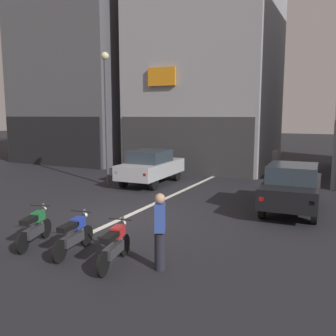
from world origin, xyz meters
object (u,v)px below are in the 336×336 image
Objects in this scene: car_white_down_street at (255,155)px; motorcycle_red_row_centre at (114,245)px; person_by_motorcycles at (160,231)px; motorcycle_blue_row_left_mid at (74,235)px; street_lamp at (106,105)px; motorcycle_green_row_leftmost at (35,228)px; car_silver_crossing_near at (151,166)px; car_black_parked_kerbside at (292,186)px.

car_white_down_street reaches higher than motorcycle_red_row_centre.
motorcycle_blue_row_left_mid is at bearing -178.09° from person_by_motorcycles.
motorcycle_green_row_leftmost is at bearing -67.78° from street_lamp.
street_lamp is 10.28m from person_by_motorcycles.
street_lamp reaches higher than car_silver_crossing_near.
person_by_motorcycles is at bearing -60.12° from car_silver_crossing_near.
person_by_motorcycles reaches higher than car_white_down_street.
person_by_motorcycles is (2.28, 0.08, 0.40)m from motorcycle_blue_row_left_mid.
car_white_down_street is (-3.38, 9.35, 0.00)m from car_black_parked_kerbside.
street_lamp is (-8.45, 1.12, 2.89)m from car_black_parked_kerbside.
street_lamp is 9.96m from motorcycle_red_row_centre.
person_by_motorcycles is (1.01, 0.23, 0.40)m from motorcycle_red_row_centre.
person_by_motorcycles is at bearing -106.70° from car_black_parked_kerbside.
motorcycle_green_row_leftmost is at bearing 179.77° from motorcycle_blue_row_left_mid.
car_silver_crossing_near is at bearing -115.36° from car_white_down_street.
street_lamp is at bearing 112.22° from motorcycle_green_row_leftmost.
motorcycle_red_row_centre is (-2.88, -6.45, -0.43)m from car_black_parked_kerbside.
car_black_parked_kerbside reaches higher than motorcycle_red_row_centre.
motorcycle_blue_row_left_mid is at bearing -123.37° from car_black_parked_kerbside.
person_by_motorcycles reaches higher than car_black_parked_kerbside.
car_silver_crossing_near is 9.53m from motorcycle_red_row_centre.
person_by_motorcycles is (-1.87, -6.22, -0.03)m from car_black_parked_kerbside.
car_black_parked_kerbside is 9.00m from street_lamp.
street_lamp is at bearing 172.42° from car_black_parked_kerbside.
street_lamp reaches higher than motorcycle_red_row_centre.
car_silver_crossing_near reaches higher than motorcycle_red_row_centre.
motorcycle_red_row_centre is at bearing -114.07° from car_black_parked_kerbside.
car_black_parked_kerbside is 9.94m from car_white_down_street.
motorcycle_red_row_centre is at bearing -6.71° from motorcycle_blue_row_left_mid.
car_white_down_street is 2.54× the size of person_by_motorcycles.
motorcycle_green_row_leftmost is 0.97× the size of motorcycle_blue_row_left_mid.
street_lamp reaches higher than car_white_down_street.
person_by_motorcycles is at bearing 1.14° from motorcycle_green_row_leftmost.
motorcycle_green_row_leftmost and motorcycle_blue_row_left_mid have the same top height.
car_white_down_street is 2.57× the size of motorcycle_red_row_centre.
car_silver_crossing_near is 9.78m from person_by_motorcycles.
motorcycle_green_row_leftmost is 0.98× the size of motorcycle_red_row_centre.
motorcycle_red_row_centre is (0.50, -15.79, -0.43)m from car_white_down_street.
car_silver_crossing_near is 2.49× the size of person_by_motorcycles.
car_white_down_street is at bearing 91.80° from motorcycle_red_row_centre.
motorcycle_blue_row_left_mid is (2.59, -8.55, -0.43)m from car_silver_crossing_near.
motorcycle_green_row_leftmost is at bearing -81.24° from car_silver_crossing_near.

